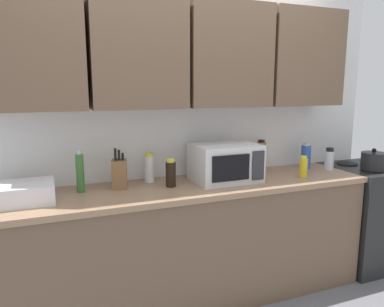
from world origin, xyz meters
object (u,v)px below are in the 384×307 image
at_px(bottle_yellow_mustard, 303,167).
at_px(bottle_blue_cleaner, 306,156).
at_px(bottle_green_oil, 80,173).
at_px(bottle_white_jar, 149,168).
at_px(kettle, 373,161).
at_px(bottle_spice_jar, 261,156).
at_px(bottle_clear_tall, 329,159).
at_px(stove_range, 369,214).
at_px(knife_block, 119,174).
at_px(dish_rack, 22,193).
at_px(bottle_soy_dark, 171,174).
at_px(microwave, 225,163).

bearing_deg(bottle_yellow_mustard, bottle_blue_cleaner, 48.25).
xyz_separation_m(bottle_green_oil, bottle_white_jar, (0.50, 0.09, -0.03)).
xyz_separation_m(kettle, bottle_spice_jar, (-0.87, 0.36, 0.04)).
bearing_deg(bottle_clear_tall, stove_range, -4.09).
xyz_separation_m(kettle, knife_block, (-2.08, 0.27, 0.02)).
distance_m(bottle_green_oil, bottle_clear_tall, 2.04).
height_order(stove_range, bottle_spice_jar, bottle_spice_jar).
distance_m(bottle_white_jar, bottle_spice_jar, 0.97).
distance_m(bottle_green_oil, bottle_spice_jar, 1.47).
bearing_deg(dish_rack, knife_block, 9.68).
relative_size(kettle, bottle_soy_dark, 0.97).
height_order(bottle_yellow_mustard, bottle_spice_jar, bottle_spice_jar).
distance_m(knife_block, bottle_blue_cleaner, 1.62).
height_order(bottle_green_oil, bottle_spice_jar, bottle_green_oil).
bearing_deg(dish_rack, bottle_yellow_mustard, -3.00).
height_order(stove_range, bottle_soy_dark, bottle_soy_dark).
bearing_deg(kettle, microwave, 172.41).
bearing_deg(bottle_blue_cleaner, kettle, -32.61).
height_order(microwave, bottle_clear_tall, microwave).
height_order(bottle_blue_cleaner, bottle_clear_tall, bottle_blue_cleaner).
relative_size(dish_rack, bottle_blue_cleaner, 1.69).
relative_size(bottle_green_oil, bottle_white_jar, 1.28).
bearing_deg(bottle_spice_jar, bottle_white_jar, -179.72).
bearing_deg(dish_rack, kettle, -3.39).
xyz_separation_m(microwave, bottle_spice_jar, (0.43, 0.18, -0.01)).
distance_m(microwave, bottle_yellow_mustard, 0.64).
height_order(kettle, microwave, microwave).
bearing_deg(bottle_soy_dark, bottle_spice_jar, 12.40).
xyz_separation_m(bottle_soy_dark, bottle_spice_jar, (0.86, 0.19, 0.03)).
xyz_separation_m(bottle_blue_cleaner, bottle_spice_jar, (-0.41, 0.06, 0.02)).
height_order(bottle_white_jar, bottle_yellow_mustard, bottle_white_jar).
relative_size(kettle, bottle_green_oil, 0.69).
relative_size(kettle, knife_block, 0.68).
distance_m(microwave, bottle_blue_cleaner, 0.85).
xyz_separation_m(kettle, bottle_green_oil, (-2.34, 0.26, 0.05)).
distance_m(bottle_blue_cleaner, bottle_soy_dark, 1.28).
bearing_deg(bottle_white_jar, kettle, -10.83).
xyz_separation_m(bottle_blue_cleaner, bottle_yellow_mustard, (-0.21, -0.24, -0.03)).
relative_size(bottle_blue_cleaner, bottle_clear_tall, 1.18).
relative_size(bottle_yellow_mustard, bottle_spice_jar, 0.64).
height_order(knife_block, bottle_soy_dark, knife_block).
bearing_deg(dish_rack, stove_range, -0.40).
distance_m(dish_rack, bottle_spice_jar, 1.84).
bearing_deg(knife_block, bottle_clear_tall, -2.95).
xyz_separation_m(microwave, bottle_clear_tall, (0.99, 0.00, -0.05)).
bearing_deg(knife_block, stove_range, -3.19).
bearing_deg(microwave, bottle_yellow_mustard, -10.78).
bearing_deg(bottle_green_oil, bottle_spice_jar, 3.73).
bearing_deg(stove_range, bottle_green_oil, 177.24).
bearing_deg(bottle_blue_cleaner, knife_block, -179.00).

